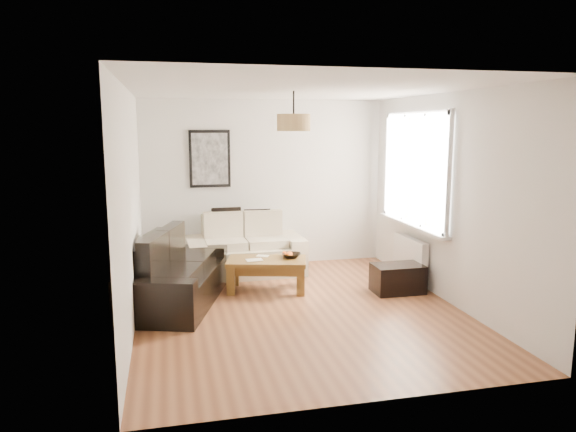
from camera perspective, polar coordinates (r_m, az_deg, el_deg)
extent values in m
plane|color=brown|center=(6.53, 1.20, -9.99)|extent=(4.50, 4.50, 0.00)
cube|color=white|center=(7.75, 12.93, -4.16)|extent=(0.10, 0.90, 0.52)
cylinder|color=tan|center=(6.44, 0.61, 9.97)|extent=(0.40, 0.40, 0.20)
cube|color=black|center=(7.28, 11.67, -6.56)|extent=(0.66, 0.43, 0.38)
cube|color=black|center=(8.13, -6.57, -0.65)|extent=(0.44, 0.15, 0.44)
cube|color=black|center=(8.19, -3.31, -0.67)|extent=(0.40, 0.14, 0.40)
imported|color=black|center=(7.23, 0.38, -4.25)|extent=(0.32, 0.32, 0.06)
sphere|color=orange|center=(7.24, 0.04, -4.16)|extent=(0.07, 0.07, 0.07)
sphere|color=orange|center=(7.26, 0.18, -4.11)|extent=(0.10, 0.10, 0.08)
sphere|color=#FF6115|center=(7.29, -0.39, -4.06)|extent=(0.09, 0.09, 0.07)
cube|color=white|center=(7.12, -3.64, -4.71)|extent=(0.23, 0.16, 0.01)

